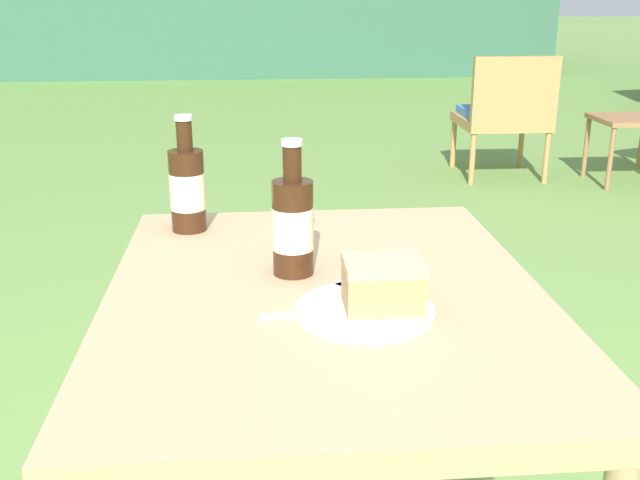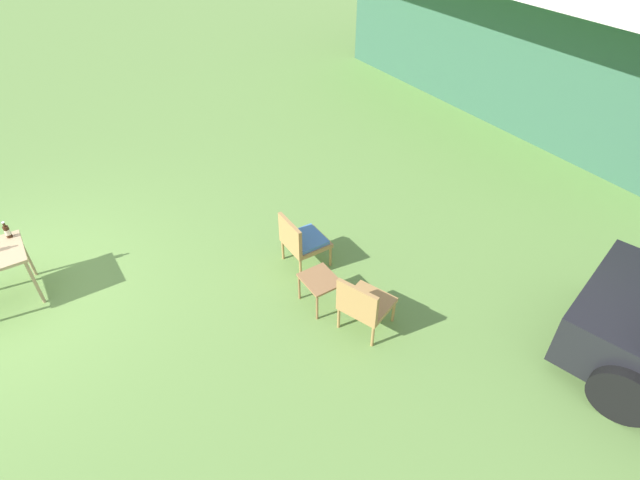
{
  "view_description": "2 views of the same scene",
  "coord_description": "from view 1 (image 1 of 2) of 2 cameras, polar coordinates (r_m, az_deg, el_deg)",
  "views": [
    {
      "loc": [
        -0.1,
        -1.11,
        1.2
      ],
      "look_at": [
        0.0,
        0.1,
        0.78
      ],
      "focal_mm": 42.0,
      "sensor_mm": 36.0,
      "label": 1
    },
    {
      "loc": [
        6.01,
        0.93,
        4.65
      ],
      "look_at": [
        2.12,
        3.47,
        0.9
      ],
      "focal_mm": 28.0,
      "sensor_mm": 36.0,
      "label": 2
    }
  ],
  "objects": [
    {
      "name": "garden_side_table",
      "position": [
        5.14,
        22.76,
        8.01
      ],
      "size": [
        0.47,
        0.4,
        0.42
      ],
      "color": "#996B42",
      "rests_on": "ground_plane"
    },
    {
      "name": "cake_on_plate",
      "position": [
        1.12,
        4.33,
        -4.06
      ],
      "size": [
        0.21,
        0.21,
        0.08
      ],
      "color": "silver",
      "rests_on": "patio_table"
    },
    {
      "name": "cola_bottle_far",
      "position": [
        1.5,
        -10.08,
        3.96
      ],
      "size": [
        0.07,
        0.07,
        0.23
      ],
      "color": "#381E0F",
      "rests_on": "patio_table"
    },
    {
      "name": "patio_table",
      "position": [
        1.24,
        0.4,
        -6.97
      ],
      "size": [
        0.7,
        0.89,
        0.73
      ],
      "color": "tan",
      "rests_on": "ground_plane"
    },
    {
      "name": "fork",
      "position": [
        1.12,
        0.34,
        -5.47
      ],
      "size": [
        0.2,
        0.04,
        0.01
      ],
      "color": "silver",
      "rests_on": "patio_table"
    },
    {
      "name": "wicker_chair_cushioned",
      "position": [
        5.02,
        13.85,
        9.42
      ],
      "size": [
        0.54,
        0.54,
        0.79
      ],
      "rotation": [
        0.0,
        0.0,
        3.14
      ],
      "color": "#B2844C",
      "rests_on": "ground_plane"
    },
    {
      "name": "loose_bottle_cap",
      "position": [
        1.21,
        1.84,
        -3.58
      ],
      "size": [
        0.03,
        0.03,
        0.01
      ],
      "color": "silver",
      "rests_on": "patio_table"
    },
    {
      "name": "cola_bottle_near",
      "position": [
        1.25,
        -2.08,
        1.22
      ],
      "size": [
        0.07,
        0.07,
        0.23
      ],
      "color": "#381E0F",
      "rests_on": "patio_table"
    }
  ]
}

